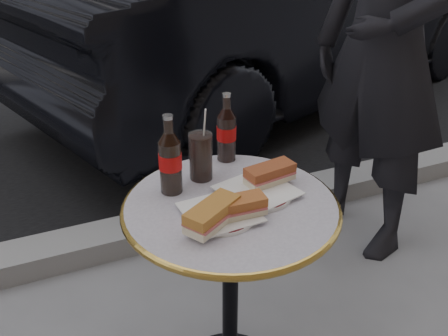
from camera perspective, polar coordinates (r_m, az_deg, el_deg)
name	(u,v)px	position (r m, az deg, el deg)	size (l,w,h in m)	color
asphalt_road	(56,43)	(6.29, -18.61, 13.40)	(40.00, 8.00, 0.00)	black
curb	(156,229)	(2.50, -7.75, -6.95)	(40.00, 0.20, 0.12)	gray
bistro_table	(230,300)	(1.64, 0.71, -14.86)	(0.62, 0.62, 0.73)	#BAB2C4
plate_left	(220,214)	(1.36, -0.46, -5.30)	(0.20, 0.20, 0.01)	white
plate_right	(257,192)	(1.45, 3.82, -2.80)	(0.21, 0.21, 0.01)	white
sandwich_left_a	(212,215)	(1.29, -1.35, -5.44)	(0.16, 0.08, 0.06)	#B4712D
sandwich_left_b	(239,208)	(1.33, 1.67, -4.55)	(0.15, 0.07, 0.05)	#AF5E2C
sandwich_right	(270,175)	(1.48, 5.26, -0.77)	(0.15, 0.07, 0.05)	#964726
cola_bottle_left	(170,154)	(1.42, -6.21, 1.56)	(0.07, 0.07, 0.24)	black
cola_bottle_right	(226,127)	(1.60, 0.28, 4.69)	(0.06, 0.06, 0.23)	black
cola_glass	(201,156)	(1.50, -2.67, 1.35)	(0.07, 0.07, 0.15)	black
parked_car	(292,4)	(4.23, 7.81, 18.11)	(4.52, 1.57, 1.49)	black
pedestrian	(387,48)	(2.23, 18.12, 12.89)	(0.69, 0.45, 1.88)	black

